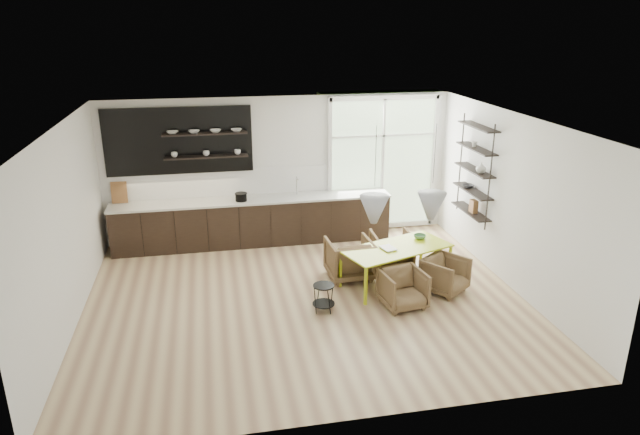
{
  "coord_description": "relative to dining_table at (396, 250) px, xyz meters",
  "views": [
    {
      "loc": [
        -1.39,
        -8.19,
        4.33
      ],
      "look_at": [
        0.35,
        0.6,
        1.19
      ],
      "focal_mm": 32.0,
      "sensor_mm": 36.0,
      "label": 1
    }
  ],
  "objects": [
    {
      "name": "room",
      "position": [
        -1.03,
        0.8,
        0.83
      ],
      "size": [
        7.02,
        6.01,
        2.91
      ],
      "color": "beige",
      "rests_on": "ground"
    },
    {
      "name": "kitchen_run",
      "position": [
        -2.3,
        2.4,
        -0.03
      ],
      "size": [
        5.54,
        0.69,
        2.75
      ],
      "color": "black",
      "rests_on": "ground"
    },
    {
      "name": "right_shelving",
      "position": [
        1.75,
        0.88,
        1.02
      ],
      "size": [
        0.26,
        1.22,
        1.9
      ],
      "color": "black",
      "rests_on": "ground"
    },
    {
      "name": "dining_table",
      "position": [
        0.0,
        0.0,
        0.0
      ],
      "size": [
        2.02,
        1.39,
        0.67
      ],
      "rotation": [
        0.0,
        0.0,
        0.34
      ],
      "color": "#BED517",
      "rests_on": "ground"
    },
    {
      "name": "armchair_back_left",
      "position": [
        -0.71,
        0.41,
        -0.27
      ],
      "size": [
        0.8,
        0.82,
        0.71
      ],
      "primitive_type": "imported",
      "rotation": [
        0.0,
        0.0,
        3.2
      ],
      "color": "brown",
      "rests_on": "ground"
    },
    {
      "name": "armchair_back_right",
      "position": [
        0.16,
        0.72,
        -0.3
      ],
      "size": [
        0.73,
        0.75,
        0.66
      ],
      "primitive_type": "imported",
      "rotation": [
        0.0,
        0.0,
        3.11
      ],
      "color": "brown",
      "rests_on": "ground"
    },
    {
      "name": "armchair_front_left",
      "position": [
        -0.14,
        -0.8,
        -0.33
      ],
      "size": [
        0.73,
        0.75,
        0.61
      ],
      "primitive_type": "imported",
      "rotation": [
        0.0,
        0.0,
        0.14
      ],
      "color": "brown",
      "rests_on": "ground"
    },
    {
      "name": "armchair_front_right",
      "position": [
        0.71,
        -0.44,
        -0.33
      ],
      "size": [
        0.91,
        0.91,
        0.6
      ],
      "primitive_type": "imported",
      "rotation": [
        0.0,
        0.0,
        0.64
      ],
      "color": "brown",
      "rests_on": "ground"
    },
    {
      "name": "wire_stool",
      "position": [
        -1.4,
        -0.71,
        -0.34
      ],
      "size": [
        0.35,
        0.35,
        0.44
      ],
      "rotation": [
        0.0,
        0.0,
        0.37
      ],
      "color": "black",
      "rests_on": "ground"
    },
    {
      "name": "table_book",
      "position": [
        -0.26,
        -0.07,
        0.06
      ],
      "size": [
        0.28,
        0.33,
        0.03
      ],
      "primitive_type": "imported",
      "rotation": [
        0.0,
        0.0,
        0.26
      ],
      "color": "white",
      "rests_on": "dining_table"
    },
    {
      "name": "table_bowl",
      "position": [
        0.53,
        0.31,
        0.08
      ],
      "size": [
        0.24,
        0.24,
        0.07
      ],
      "primitive_type": "imported",
      "rotation": [
        0.0,
        0.0,
        0.16
      ],
      "color": "#4A7D4D",
      "rests_on": "dining_table"
    }
  ]
}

